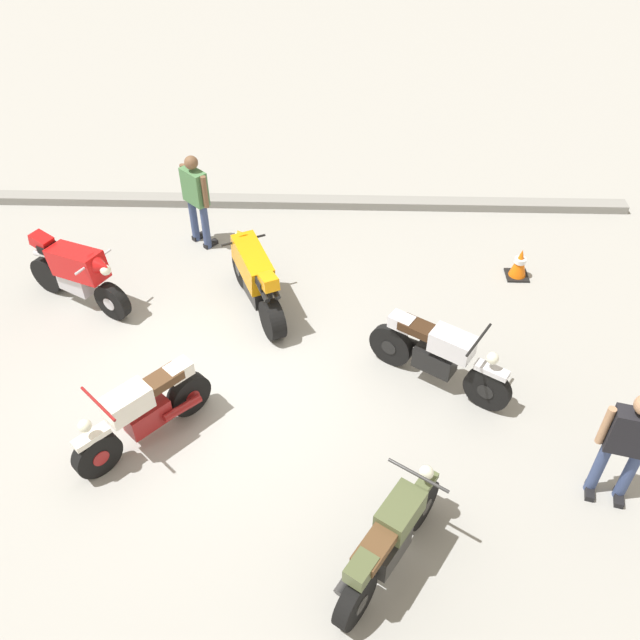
# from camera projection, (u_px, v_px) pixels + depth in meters

# --- Properties ---
(ground_plane) EXTENTS (40.00, 40.00, 0.00)m
(ground_plane) POSITION_uv_depth(u_px,v_px,m) (219.00, 382.00, 9.24)
(ground_plane) COLOR #9E9E99
(curb_edge) EXTENTS (14.00, 0.30, 0.15)m
(curb_edge) POSITION_uv_depth(u_px,v_px,m) (253.00, 201.00, 12.63)
(curb_edge) COLOR gray
(curb_edge) RESTS_ON ground
(motorcycle_cream_vintage) EXTENTS (1.45, 1.53, 1.07)m
(motorcycle_cream_vintage) POSITION_uv_depth(u_px,v_px,m) (144.00, 413.00, 8.18)
(motorcycle_cream_vintage) COLOR black
(motorcycle_cream_vintage) RESTS_ON ground
(motorcycle_red_sportbike) EXTENTS (1.80, 1.12, 1.14)m
(motorcycle_red_sportbike) POSITION_uv_depth(u_px,v_px,m) (76.00, 272.00, 10.13)
(motorcycle_red_sportbike) COLOR black
(motorcycle_red_sportbike) RESTS_ON ground
(motorcycle_olive_vintage) EXTENTS (1.20, 1.72, 1.07)m
(motorcycle_olive_vintage) POSITION_uv_depth(u_px,v_px,m) (390.00, 540.00, 6.90)
(motorcycle_olive_vintage) COLOR black
(motorcycle_olive_vintage) RESTS_ON ground
(motorcycle_silver_cruiser) EXTENTS (1.81, 1.25, 1.09)m
(motorcycle_silver_cruiser) POSITION_uv_depth(u_px,v_px,m) (438.00, 355.00, 8.89)
(motorcycle_silver_cruiser) COLOR black
(motorcycle_silver_cruiser) RESTS_ON ground
(motorcycle_orange_sportbike) EXTENTS (1.05, 1.84, 1.14)m
(motorcycle_orange_sportbike) POSITION_uv_depth(u_px,v_px,m) (255.00, 277.00, 10.04)
(motorcycle_orange_sportbike) COLOR black
(motorcycle_orange_sportbike) RESTS_ON ground
(person_in_green_shirt) EXTENTS (0.55, 0.54, 1.68)m
(person_in_green_shirt) POSITION_uv_depth(u_px,v_px,m) (196.00, 196.00, 11.10)
(person_in_green_shirt) COLOR #384772
(person_in_green_shirt) RESTS_ON ground
(person_in_black_shirt) EXTENTS (0.64, 0.40, 1.66)m
(person_in_black_shirt) POSITION_uv_depth(u_px,v_px,m) (627.00, 442.00, 7.28)
(person_in_black_shirt) COLOR #384772
(person_in_black_shirt) RESTS_ON ground
(traffic_cone) EXTENTS (0.36, 0.36, 0.53)m
(traffic_cone) POSITION_uv_depth(u_px,v_px,m) (520.00, 263.00, 10.85)
(traffic_cone) COLOR black
(traffic_cone) RESTS_ON ground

